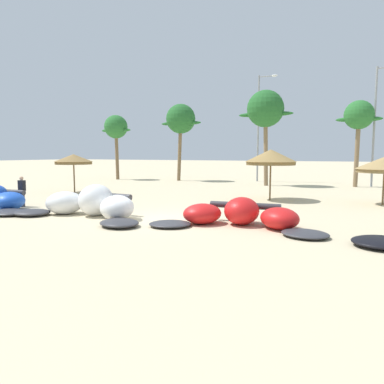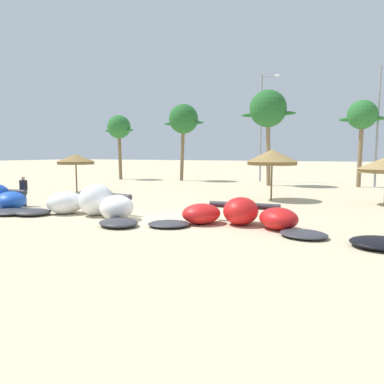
{
  "view_description": "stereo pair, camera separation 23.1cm",
  "coord_description": "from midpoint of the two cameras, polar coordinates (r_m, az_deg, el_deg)",
  "views": [
    {
      "loc": [
        7.72,
        -13.48,
        2.81
      ],
      "look_at": [
        0.41,
        2.0,
        1.0
      ],
      "focal_mm": 33.87,
      "sensor_mm": 36.0,
      "label": 1
    },
    {
      "loc": [
        7.93,
        -13.38,
        2.81
      ],
      "look_at": [
        0.41,
        2.0,
        1.0
      ],
      "focal_mm": 33.87,
      "sensor_mm": 36.0,
      "label": 2
    }
  ],
  "objects": [
    {
      "name": "palm_center_left",
      "position": [
        33.88,
        25.4,
        10.68
      ],
      "size": [
        3.63,
        2.42,
        7.27
      ],
      "color": "#7F6647",
      "rests_on": "ground"
    },
    {
      "name": "beach_umbrella_middle",
      "position": [
        22.47,
        12.79,
        5.37
      ],
      "size": [
        3.1,
        3.1,
        3.08
      ],
      "color": "brown",
      "rests_on": "ground"
    },
    {
      "name": "person_near_kites",
      "position": [
        21.34,
        -24.7,
        0.13
      ],
      "size": [
        0.36,
        0.24,
        1.62
      ],
      "color": "#383842",
      "rests_on": "ground"
    },
    {
      "name": "palm_left",
      "position": [
        38.13,
        -1.18,
        11.3
      ],
      "size": [
        4.55,
        3.04,
        7.93
      ],
      "color": "brown",
      "rests_on": "ground"
    },
    {
      "name": "kite_left",
      "position": [
        16.83,
        -15.38,
        -1.9
      ],
      "size": [
        7.24,
        3.51,
        1.44
      ],
      "color": "#333338",
      "rests_on": "ground"
    },
    {
      "name": "lamppost_west_center",
      "position": [
        34.55,
        27.58,
        9.87
      ],
      "size": [
        1.53,
        0.24,
        10.02
      ],
      "color": "gray",
      "rests_on": "ground"
    },
    {
      "name": "ground_plane",
      "position": [
        15.8,
        -4.11,
        -4.23
      ],
      "size": [
        260.0,
        260.0,
        0.0
      ],
      "primitive_type": "plane",
      "color": "beige"
    },
    {
      "name": "kite_left_of_center",
      "position": [
        14.21,
        7.81,
        -3.69
      ],
      "size": [
        6.99,
        3.46,
        1.1
      ],
      "color": "#333338",
      "rests_on": "ground"
    },
    {
      "name": "beach_umbrella_near_van",
      "position": [
        27.91,
        -17.61,
        4.94
      ],
      "size": [
        2.75,
        2.75,
        2.78
      ],
      "color": "brown",
      "rests_on": "ground"
    },
    {
      "name": "lamppost_west",
      "position": [
        37.63,
        11.19,
        10.56
      ],
      "size": [
        1.91,
        0.24,
        10.57
      ],
      "color": "gray",
      "rests_on": "ground"
    },
    {
      "name": "palm_left_of_gap",
      "position": [
        32.96,
        12.08,
        12.56
      ],
      "size": [
        4.82,
        3.22,
        8.34
      ],
      "color": "#7F6647",
      "rests_on": "ground"
    },
    {
      "name": "palm_leftmost",
      "position": [
        40.84,
        -11.27,
        9.84
      ],
      "size": [
        3.8,
        2.53,
        7.0
      ],
      "color": "brown",
      "rests_on": "ground"
    }
  ]
}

